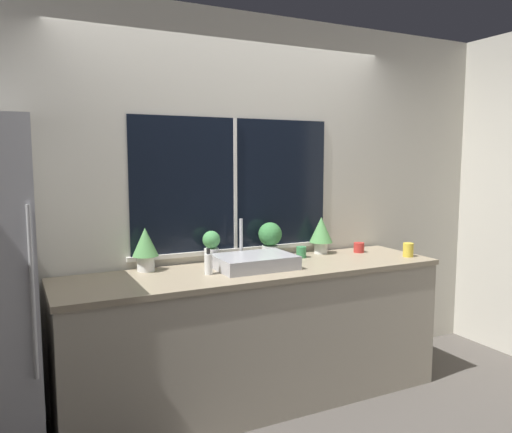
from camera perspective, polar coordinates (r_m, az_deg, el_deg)
name	(u,v)px	position (r m, az deg, el deg)	size (l,w,h in m)	color
ground_plane	(280,423)	(3.42, 2.75, -22.50)	(14.00, 14.00, 0.00)	#4C4742
wall_back	(233,202)	(3.65, -2.64, 1.66)	(8.00, 0.09, 2.70)	beige
wall_right	(401,188)	(5.60, 16.22, 3.12)	(0.06, 7.00, 2.70)	beige
counter	(257,335)	(3.49, 0.13, -13.44)	(2.62, 0.67, 0.94)	#B2A893
sink	(254,261)	(3.35, -0.19, -5.16)	(0.52, 0.42, 0.31)	#ADADB2
potted_plant_far_left	(145,246)	(3.33, -12.54, -3.31)	(0.17, 0.17, 0.29)	white
potted_plant_center_left	(211,246)	(3.47, -5.12, -3.39)	(0.12, 0.12, 0.23)	white
potted_plant_center_right	(270,238)	(3.66, 1.62, -2.47)	(0.17, 0.17, 0.27)	white
potted_plant_far_right	(321,232)	(3.88, 7.45, -1.77)	(0.18, 0.18, 0.28)	white
soap_bottle	(208,264)	(3.18, -5.46, -5.37)	(0.05, 0.05, 0.17)	white
mug_yellow	(408,250)	(3.91, 17.00, -3.67)	(0.08, 0.08, 0.10)	gold
mug_red	(359,248)	(3.99, 11.68, -3.49)	(0.08, 0.08, 0.08)	#B72D28
mug_green	(301,252)	(3.72, 5.19, -4.08)	(0.07, 0.07, 0.08)	#38844C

